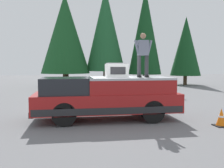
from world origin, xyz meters
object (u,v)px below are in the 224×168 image
object	(u,v)px
parked_car_grey	(148,83)
traffic_cone	(221,118)
pickup_truck	(107,97)
compressor_unit	(116,70)
parked_car_silver	(84,84)
person_on_truck_bed	(143,54)

from	to	relation	value
parked_car_grey	traffic_cone	bearing A→B (deg)	173.70
pickup_truck	compressor_unit	size ratio (longest dim) A/B	6.60
compressor_unit	parked_car_grey	world-z (taller)	compressor_unit
parked_car_silver	parked_car_grey	bearing A→B (deg)	-85.39
pickup_truck	person_on_truck_bed	xyz separation A→B (m)	(-0.25, -1.37, 1.68)
person_on_truck_bed	parked_car_grey	size ratio (longest dim) A/B	0.41
compressor_unit	traffic_cone	xyz separation A→B (m)	(-1.84, -3.37, -1.64)
person_on_truck_bed	parked_car_grey	bearing A→B (deg)	-18.67
pickup_truck	compressor_unit	bearing A→B (deg)	-71.84
person_on_truck_bed	parked_car_silver	size ratio (longest dim) A/B	0.41
parked_car_grey	traffic_cone	distance (m)	12.84
compressor_unit	pickup_truck	bearing A→B (deg)	108.16
pickup_truck	traffic_cone	distance (m)	4.19
pickup_truck	parked_car_silver	world-z (taller)	pickup_truck
pickup_truck	person_on_truck_bed	distance (m)	2.18
person_on_truck_bed	pickup_truck	bearing A→B (deg)	79.86
pickup_truck	compressor_unit	xyz separation A→B (m)	(0.14, -0.41, 1.05)
parked_car_silver	traffic_cone	bearing A→B (deg)	-161.36
pickup_truck	parked_car_silver	bearing A→B (deg)	1.98
pickup_truck	traffic_cone	xyz separation A→B (m)	(-1.70, -3.78, -0.58)
pickup_truck	traffic_cone	world-z (taller)	pickup_truck
pickup_truck	person_on_truck_bed	world-z (taller)	person_on_truck_bed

